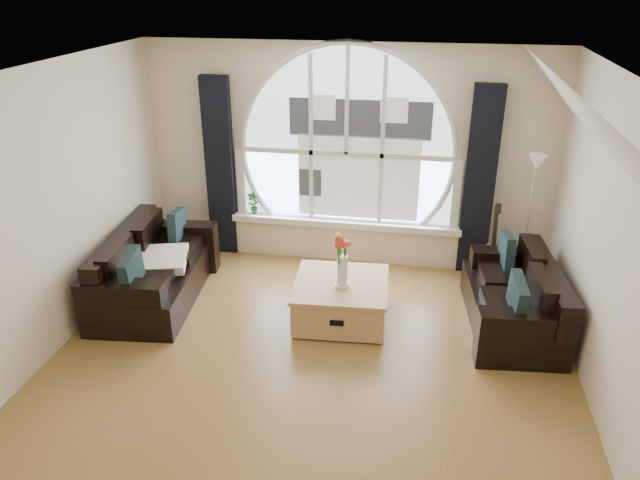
% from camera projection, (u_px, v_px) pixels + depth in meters
% --- Properties ---
extents(ground, '(5.00, 5.50, 0.01)m').
position_uv_depth(ground, '(302.00, 386.00, 5.45)').
color(ground, brown).
rests_on(ground, ground).
extents(ceiling, '(5.00, 5.50, 0.01)m').
position_uv_depth(ceiling, '(298.00, 83.00, 4.33)').
color(ceiling, silver).
rests_on(ceiling, ground).
extents(wall_back, '(5.00, 0.01, 2.70)m').
position_uv_depth(wall_back, '(347.00, 156.00, 7.35)').
color(wall_back, beige).
rests_on(wall_back, ground).
extents(wall_left, '(0.01, 5.50, 2.70)m').
position_uv_depth(wall_left, '(23.00, 230.00, 5.29)').
color(wall_left, beige).
rests_on(wall_left, ground).
extents(wall_right, '(0.01, 5.50, 2.70)m').
position_uv_depth(wall_right, '(627.00, 277.00, 4.48)').
color(wall_right, beige).
rests_on(wall_right, ground).
extents(attic_slope, '(0.92, 5.50, 0.72)m').
position_uv_depth(attic_slope, '(612.00, 145.00, 4.12)').
color(attic_slope, silver).
rests_on(attic_slope, ground).
extents(arched_window, '(2.60, 0.06, 2.15)m').
position_uv_depth(arched_window, '(347.00, 135.00, 7.21)').
color(arched_window, silver).
rests_on(arched_window, wall_back).
extents(window_sill, '(2.90, 0.22, 0.08)m').
position_uv_depth(window_sill, '(345.00, 223.00, 7.61)').
color(window_sill, white).
rests_on(window_sill, wall_back).
extents(window_frame, '(2.76, 0.08, 2.15)m').
position_uv_depth(window_frame, '(347.00, 136.00, 7.19)').
color(window_frame, white).
rests_on(window_frame, wall_back).
extents(neighbor_house, '(1.70, 0.02, 1.50)m').
position_uv_depth(neighbor_house, '(359.00, 146.00, 7.23)').
color(neighbor_house, silver).
rests_on(neighbor_house, wall_back).
extents(curtain_left, '(0.35, 0.12, 2.30)m').
position_uv_depth(curtain_left, '(220.00, 168.00, 7.59)').
color(curtain_left, black).
rests_on(curtain_left, ground).
extents(curtain_right, '(0.35, 0.12, 2.30)m').
position_uv_depth(curtain_right, '(480.00, 183.00, 7.07)').
color(curtain_right, black).
rests_on(curtain_right, ground).
extents(sofa_left, '(1.07, 1.86, 0.79)m').
position_uv_depth(sofa_left, '(155.00, 267.00, 6.73)').
color(sofa_left, black).
rests_on(sofa_left, ground).
extents(sofa_right, '(0.96, 1.70, 0.72)m').
position_uv_depth(sofa_right, '(514.00, 292.00, 6.20)').
color(sofa_right, black).
rests_on(sofa_right, ground).
extents(coffee_chest, '(1.04, 1.04, 0.48)m').
position_uv_depth(coffee_chest, '(341.00, 299.00, 6.40)').
color(coffee_chest, tan).
rests_on(coffee_chest, ground).
extents(throw_blanket, '(0.68, 0.68, 0.10)m').
position_uv_depth(throw_blanket, '(161.00, 260.00, 6.67)').
color(throw_blanket, silver).
rests_on(throw_blanket, sofa_left).
extents(vase_flowers, '(0.24, 0.24, 0.70)m').
position_uv_depth(vase_flowers, '(343.00, 253.00, 6.07)').
color(vase_flowers, white).
rests_on(vase_flowers, coffee_chest).
extents(floor_lamp, '(0.24, 0.24, 1.60)m').
position_uv_depth(floor_lamp, '(528.00, 223.00, 6.87)').
color(floor_lamp, '#B2B2B2').
rests_on(floor_lamp, ground).
extents(guitar, '(0.37, 0.26, 1.06)m').
position_uv_depth(guitar, '(493.00, 243.00, 7.00)').
color(guitar, brown).
rests_on(guitar, ground).
extents(potted_plant, '(0.18, 0.14, 0.30)m').
position_uv_depth(potted_plant, '(253.00, 203.00, 7.73)').
color(potted_plant, '#1E6023').
rests_on(potted_plant, window_sill).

